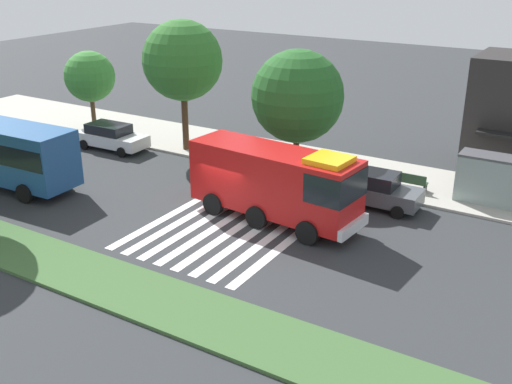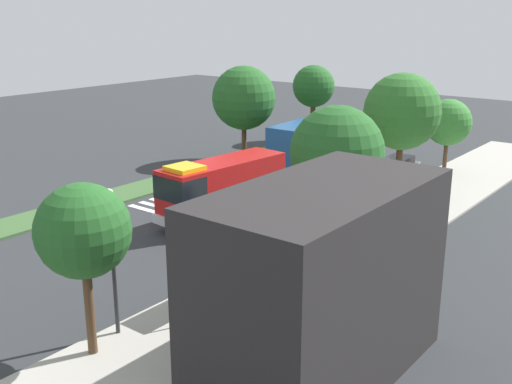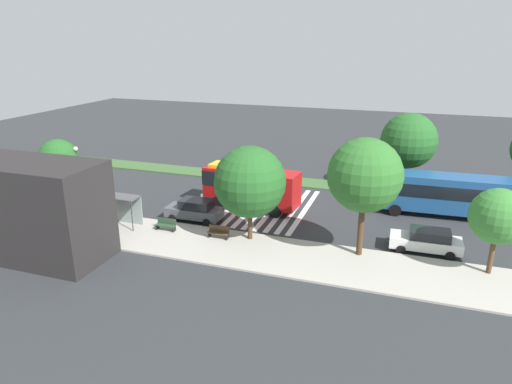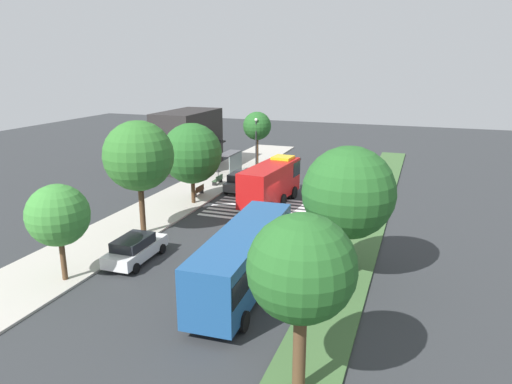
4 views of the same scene
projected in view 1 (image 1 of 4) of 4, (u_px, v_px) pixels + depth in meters
ground_plane at (224, 216)px, 29.64m from camera, size 120.00×120.00×0.00m
sidewalk at (308, 163)px, 36.76m from camera, size 60.00×5.66×0.14m
median_strip at (112, 284)px, 23.52m from camera, size 60.00×3.00×0.14m
crosswalk at (239, 220)px, 29.21m from camera, size 6.75×11.14×0.01m
fire_truck at (279, 181)px, 28.26m from camera, size 8.73×3.32×3.75m
parked_car_west at (111, 136)px, 39.11m from camera, size 4.84×2.20×1.66m
parked_car_mid at (374, 189)px, 30.49m from camera, size 4.59×2.10×1.79m
bus_stop_shelter at (494, 172)px, 29.94m from camera, size 3.50×1.40×2.46m
bench_near_shelter at (412, 181)px, 32.33m from camera, size 1.60×0.50×0.90m
bench_west_of_shelter at (336, 167)px, 34.45m from camera, size 1.60×0.50×0.90m
sidewalk_tree_far_west at (90, 77)px, 41.50m from camera, size 3.45×3.45×5.55m
sidewalk_tree_west at (182, 61)px, 36.93m from camera, size 4.90×4.90×8.08m
sidewalk_tree_center at (298, 96)px, 33.58m from camera, size 5.16×5.16×6.95m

